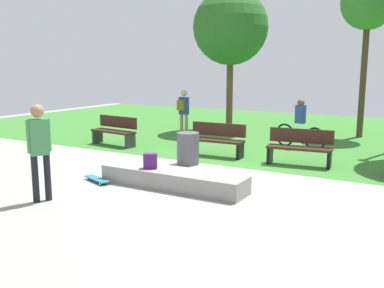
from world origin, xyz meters
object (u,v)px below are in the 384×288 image
(concrete_ledge, at_px, (173,179))
(pedestrian_with_backpack, at_px, (183,109))
(skater_performing_trick, at_px, (39,145))
(trash_bin, at_px, (188,148))
(park_bench_near_path, at_px, (216,139))
(tree_tall_oak, at_px, (231,28))
(cyclist_on_bicycle, at_px, (300,127))
(park_bench_by_oak, at_px, (300,146))
(tree_slender_maple, at_px, (368,5))
(skateboard_spare, at_px, (203,179))
(park_bench_center_lawn, at_px, (115,130))
(backpack_on_ledge, at_px, (150,161))
(skateboard_by_ledge, at_px, (97,179))

(concrete_ledge, height_order, pedestrian_with_backpack, pedestrian_with_backpack)
(skater_performing_trick, relative_size, trash_bin, 2.22)
(park_bench_near_path, height_order, tree_tall_oak, tree_tall_oak)
(trash_bin, xyz_separation_m, cyclist_on_bicycle, (1.83, 3.65, 0.23))
(park_bench_by_oak, height_order, tree_tall_oak, tree_tall_oak)
(concrete_ledge, bearing_deg, tree_slender_maple, 75.12)
(skateboard_spare, height_order, pedestrian_with_backpack, pedestrian_with_backpack)
(concrete_ledge, height_order, park_bench_center_lawn, park_bench_center_lawn)
(skateboard_spare, distance_m, trash_bin, 1.76)
(park_bench_center_lawn, bearing_deg, concrete_ledge, -37.37)
(concrete_ledge, distance_m, skateboard_spare, 0.79)
(backpack_on_ledge, bearing_deg, skater_performing_trick, 29.58)
(park_bench_near_path, height_order, pedestrian_with_backpack, pedestrian_with_backpack)
(park_bench_by_oak, relative_size, tree_slender_maple, 0.30)
(concrete_ledge, bearing_deg, park_bench_near_path, 100.86)
(backpack_on_ledge, relative_size, tree_tall_oak, 0.06)
(tree_tall_oak, bearing_deg, skater_performing_trick, -85.84)
(trash_bin, bearing_deg, pedestrian_with_backpack, 122.32)
(skateboard_by_ledge, relative_size, park_bench_near_path, 0.51)
(skater_performing_trick, relative_size, park_bench_center_lawn, 1.10)
(pedestrian_with_backpack, bearing_deg, park_bench_by_oak, -26.16)
(skateboard_by_ledge, bearing_deg, skater_performing_trick, -88.58)
(skater_performing_trick, bearing_deg, tree_slender_maple, 69.80)
(concrete_ledge, distance_m, park_bench_by_oak, 3.73)
(tree_slender_maple, bearing_deg, park_bench_near_path, -118.50)
(cyclist_on_bicycle, bearing_deg, skateboard_spare, -98.07)
(skateboard_by_ledge, distance_m, tree_tall_oak, 9.11)
(concrete_ledge, xyz_separation_m, trash_bin, (-0.80, 2.01, 0.23))
(trash_bin, distance_m, cyclist_on_bicycle, 4.09)
(tree_tall_oak, bearing_deg, skateboard_by_ledge, -85.34)
(park_bench_by_oak, bearing_deg, skateboard_spare, -118.01)
(cyclist_on_bicycle, bearing_deg, trash_bin, -116.67)
(concrete_ledge, xyz_separation_m, skateboard_by_ledge, (-1.65, -0.46, -0.12))
(skateboard_by_ledge, height_order, trash_bin, trash_bin)
(backpack_on_ledge, bearing_deg, skateboard_by_ledge, -11.66)
(park_bench_center_lawn, bearing_deg, tree_tall_oak, 68.47)
(tree_slender_maple, xyz_separation_m, cyclist_on_bicycle, (-1.28, -3.03, -3.86))
(skateboard_spare, relative_size, park_bench_center_lawn, 0.48)
(park_bench_center_lawn, height_order, cyclist_on_bicycle, cyclist_on_bicycle)
(pedestrian_with_backpack, bearing_deg, cyclist_on_bicycle, -0.15)
(skateboard_by_ledge, distance_m, skateboard_spare, 2.30)
(skateboard_spare, distance_m, park_bench_center_lawn, 5.12)
(backpack_on_ledge, distance_m, tree_slender_maple, 10.03)
(backpack_on_ledge, relative_size, skateboard_spare, 0.40)
(skateboard_spare, bearing_deg, skater_performing_trick, -125.85)
(backpack_on_ledge, xyz_separation_m, cyclist_on_bicycle, (1.53, 5.73, 0.11))
(skateboard_by_ledge, height_order, skateboard_spare, same)
(tree_tall_oak, xyz_separation_m, pedestrian_with_backpack, (-0.79, -2.12, -2.89))
(tree_tall_oak, bearing_deg, trash_bin, -75.23)
(skater_performing_trick, bearing_deg, pedestrian_with_backpack, 101.10)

